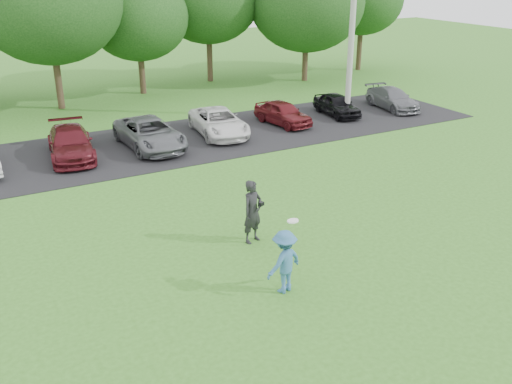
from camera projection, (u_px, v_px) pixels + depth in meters
ground at (324, 289)px, 13.93m from camera, size 100.00×100.00×0.00m
parking_lot at (150, 146)px, 24.47m from camera, size 32.00×6.50×0.03m
utility_pole at (352, 25)px, 27.05m from camera, size 0.28×0.28×9.06m
frisbee_player at (284, 262)px, 13.56m from camera, size 1.16×0.85×1.84m
camera_bystander at (253, 212)px, 15.93m from camera, size 0.78×0.64×1.84m
parked_cars at (123, 136)px, 23.73m from camera, size 29.04×5.03×1.23m
tree_row at (112, 8)px, 31.19m from camera, size 42.39×9.85×8.64m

